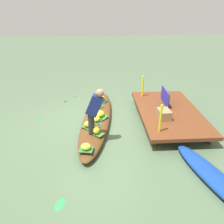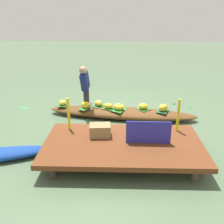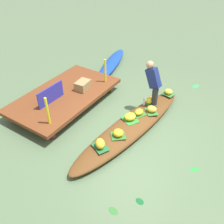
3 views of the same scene
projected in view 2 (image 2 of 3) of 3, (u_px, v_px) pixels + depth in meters
name	position (u px, v px, depth m)	size (l,w,h in m)	color
canal_water	(121.00, 117.00, 7.40)	(40.00, 40.00, 0.00)	#4E6649
dock_platform	(123.00, 145.00, 5.25)	(3.20, 1.80, 0.36)	brown
vendor_boat	(122.00, 113.00, 7.35)	(4.19, 0.79, 0.26)	#583619
leaf_mat_0	(119.00, 110.00, 7.22)	(0.42, 0.33, 0.01)	#2D7D32
banana_bunch_0	(119.00, 107.00, 7.19)	(0.30, 0.25, 0.17)	yellow
leaf_mat_1	(143.00, 109.00, 7.27)	(0.33, 0.31, 0.01)	#2F6528
banana_bunch_1	(143.00, 106.00, 7.24)	(0.24, 0.24, 0.17)	gold
leaf_mat_2	(63.00, 105.00, 7.58)	(0.32, 0.27, 0.01)	#2F6F35
banana_bunch_2	(63.00, 103.00, 7.55)	(0.23, 0.21, 0.15)	yellow
leaf_mat_3	(86.00, 108.00, 7.34)	(0.39, 0.24, 0.01)	#3B8030
banana_bunch_3	(86.00, 105.00, 7.30)	(0.28, 0.18, 0.19)	yellow
leaf_mat_4	(163.00, 111.00, 7.13)	(0.39, 0.27, 0.01)	#1D5D33
banana_bunch_4	(163.00, 108.00, 7.09)	(0.28, 0.21, 0.20)	gold
leaf_mat_5	(98.00, 106.00, 7.53)	(0.36, 0.28, 0.01)	#316B2E
banana_bunch_5	(98.00, 103.00, 7.50)	(0.26, 0.21, 0.17)	gold
leaf_mat_6	(108.00, 108.00, 7.31)	(0.34, 0.24, 0.01)	#2C7127
banana_bunch_6	(108.00, 106.00, 7.28)	(0.24, 0.19, 0.16)	gold
vendor_person	(85.00, 84.00, 7.11)	(0.24, 0.48, 1.22)	#28282D
water_bottle	(91.00, 106.00, 7.21)	(0.07, 0.07, 0.21)	silver
market_banner	(148.00, 132.00, 5.13)	(0.89, 0.03, 0.47)	#292A9D
railing_post_west	(178.00, 115.00, 5.62)	(0.06, 0.06, 0.73)	yellow
railing_post_east	(69.00, 114.00, 5.69)	(0.06, 0.06, 0.73)	yellow
produce_crate	(100.00, 130.00, 5.47)	(0.44, 0.32, 0.25)	olive
drifting_plant_0	(132.00, 98.00, 9.05)	(0.23, 0.11, 0.01)	#248635
drifting_plant_1	(190.00, 107.00, 8.13)	(0.21, 0.14, 0.01)	#2E6A2C
drifting_plant_2	(174.00, 104.00, 8.43)	(0.17, 0.13, 0.01)	#115424
drifting_plant_3	(25.00, 108.00, 8.12)	(0.31, 0.17, 0.01)	#308C4A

